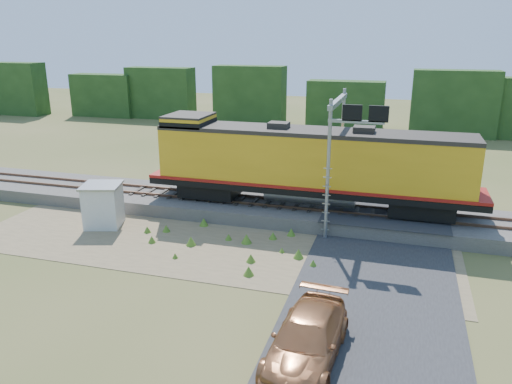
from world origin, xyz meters
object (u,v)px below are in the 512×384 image
(locomotive, at_px, (306,163))
(car, at_px, (307,339))
(shed, at_px, (103,205))
(signal_gantry, at_px, (342,130))

(locomotive, height_order, car, locomotive)
(shed, xyz_separation_m, car, (13.76, -9.14, -0.49))
(car, bearing_deg, shed, 149.96)
(signal_gantry, height_order, car, signal_gantry)
(car, bearing_deg, locomotive, 105.06)
(signal_gantry, xyz_separation_m, car, (0.66, -12.96, -4.88))
(shed, distance_m, car, 16.53)
(shed, relative_size, car, 0.49)
(locomotive, xyz_separation_m, car, (2.78, -13.65, -2.68))
(signal_gantry, bearing_deg, shed, -163.73)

